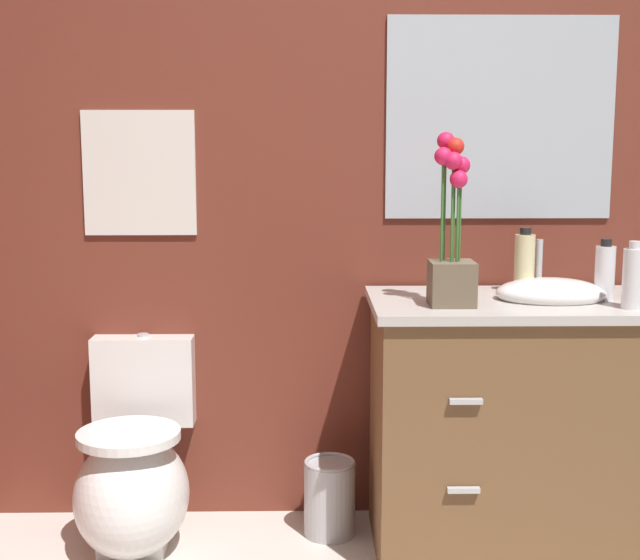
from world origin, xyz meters
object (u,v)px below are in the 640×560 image
flower_vase (452,248)px  wall_mirror (500,118)px  toilet (134,478)px  vanity_cabinet (510,422)px  hand_wash_bottle (524,263)px  lotion_bottle (633,278)px  soap_bottle (605,272)px  trash_bin (330,497)px  wall_poster (139,173)px

flower_vase → wall_mirror: size_ratio=0.68×
toilet → vanity_cabinet: (1.27, -0.03, 0.20)m
vanity_cabinet → hand_wash_bottle: size_ratio=4.65×
flower_vase → lotion_bottle: bearing=-6.7°
hand_wash_bottle → soap_bottle: bearing=-33.0°
toilet → trash_bin: toilet is taller
hand_wash_bottle → toilet: bearing=-175.5°
vanity_cabinet → wall_mirror: (-0.00, 0.29, 1.01)m
flower_vase → lotion_bottle: (0.55, -0.07, -0.09)m
toilet → vanity_cabinet: 1.28m
flower_vase → soap_bottle: (0.51, 0.08, -0.09)m
trash_bin → lotion_bottle: bearing=-15.9°
flower_vase → trash_bin: flower_vase is taller
lotion_bottle → wall_mirror: 0.75m
lotion_bottle → trash_bin: lotion_bottle is taller
lotion_bottle → soap_bottle: bearing=104.9°
hand_wash_bottle → trash_bin: hand_wash_bottle is taller
flower_vase → hand_wash_bottle: size_ratio=2.42×
soap_bottle → trash_bin: bearing=172.4°
soap_bottle → lotion_bottle: 0.15m
vanity_cabinet → wall_mirror: bearing=90.5°
toilet → lotion_bottle: lotion_bottle is taller
vanity_cabinet → flower_vase: bearing=-156.9°
flower_vase → wall_mirror: bearing=60.2°
trash_bin → wall_poster: size_ratio=0.62×
flower_vase → hand_wash_bottle: bearing=38.5°
vanity_cabinet → wall_poster: 1.54m
vanity_cabinet → hand_wash_bottle: (0.06, 0.13, 0.52)m
vanity_cabinet → hand_wash_bottle: 0.54m
wall_poster → toilet: bearing=-90.0°
lotion_bottle → vanity_cabinet: bearing=153.6°
vanity_cabinet → wall_poster: (-1.27, 0.29, 0.82)m
soap_bottle → wall_poster: bearing=168.8°
toilet → hand_wash_bottle: hand_wash_bottle is taller
trash_bin → wall_poster: 1.32m
vanity_cabinet → soap_bottle: 0.59m
vanity_cabinet → lotion_bottle: bearing=-26.4°
vanity_cabinet → flower_vase: size_ratio=1.92×
toilet → hand_wash_bottle: (1.33, 0.11, 0.72)m
vanity_cabinet → toilet: bearing=178.8°
flower_vase → wall_poster: 1.13m
toilet → hand_wash_bottle: size_ratio=3.09×
hand_wash_bottle → lotion_bottle: bearing=-47.9°
toilet → trash_bin: (0.67, 0.08, -0.11)m
vanity_cabinet → wall_poster: size_ratio=2.38×
soap_bottle → trash_bin: soap_bottle is taller
vanity_cabinet → flower_vase: (-0.23, -0.10, 0.60)m
wall_mirror → vanity_cabinet: bearing=-89.5°
flower_vase → wall_mirror: wall_mirror is taller
trash_bin → wall_mirror: (0.60, 0.19, 1.31)m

